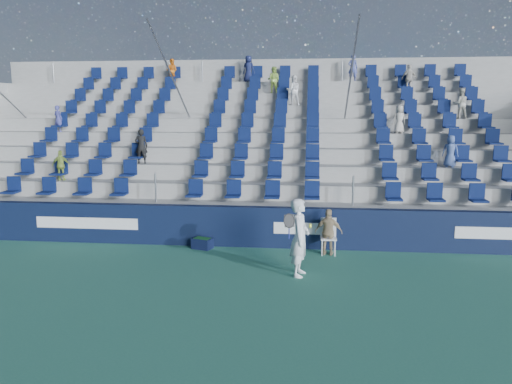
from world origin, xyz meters
The scene contains 7 objects.
ground centered at (0.00, 0.00, 0.00)m, with size 70.00×70.00×0.00m, color #31745C.
sponsor_wall centered at (0.00, 3.15, 0.60)m, with size 24.00×0.32×1.20m.
grandstand centered at (0.00, 8.24, 2.13)m, with size 24.00×8.17×6.63m.
tennis_player centered at (1.50, 0.64, 0.96)m, with size 0.69×0.75×1.91m.
line_judge_chair centered at (2.27, 2.65, 0.57)m, with size 0.45×0.46×1.01m.
line_judge centered at (2.27, 2.50, 0.65)m, with size 0.77×0.32×1.31m, color tan.
ball_bin centered at (-1.38, 2.75, 0.17)m, with size 0.66×0.54×0.32m.
Camera 1 is at (1.72, -11.16, 3.98)m, focal length 35.00 mm.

